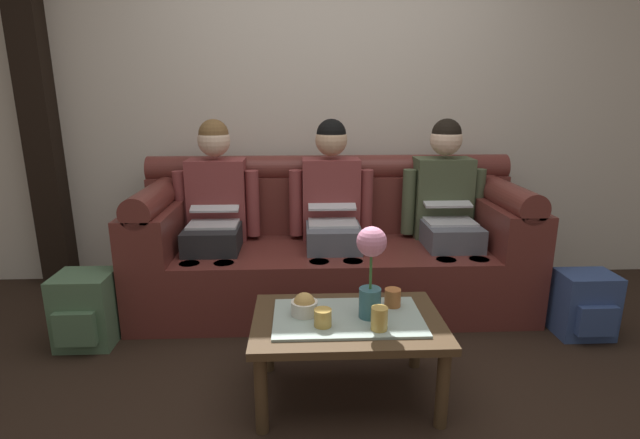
{
  "coord_description": "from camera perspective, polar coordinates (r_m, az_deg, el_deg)",
  "views": [
    {
      "loc": [
        -0.21,
        -1.88,
        1.38
      ],
      "look_at": [
        -0.09,
        0.89,
        0.65
      ],
      "focal_mm": 26.82,
      "sensor_mm": 36.0,
      "label": 1
    }
  ],
  "objects": [
    {
      "name": "timber_pillar",
      "position": [
        3.89,
        -30.86,
        13.85
      ],
      "size": [
        0.2,
        0.2,
        2.9
      ],
      "primitive_type": "cube",
      "color": "black",
      "rests_on": "ground_plane"
    },
    {
      "name": "cup_near_right",
      "position": [
        2.31,
        8.66,
        -9.2
      ],
      "size": [
        0.08,
        0.08,
        0.08
      ],
      "primitive_type": "cylinder",
      "color": "#B26633",
      "rests_on": "coffee_table"
    },
    {
      "name": "flower_vase",
      "position": [
        2.11,
        6.1,
        -5.34
      ],
      "size": [
        0.13,
        0.13,
        0.42
      ],
      "color": "#336672",
      "rests_on": "coffee_table"
    },
    {
      "name": "cup_near_left",
      "position": [
        2.1,
        0.34,
        -11.63
      ],
      "size": [
        0.08,
        0.08,
        0.08
      ],
      "primitive_type": "cylinder",
      "color": "gold",
      "rests_on": "coffee_table"
    },
    {
      "name": "snack_bowl",
      "position": [
        2.2,
        -1.88,
        -10.22
      ],
      "size": [
        0.12,
        0.12,
        0.1
      ],
      "color": "silver",
      "rests_on": "coffee_table"
    },
    {
      "name": "coffee_table",
      "position": [
        2.23,
        3.31,
        -12.88
      ],
      "size": [
        0.86,
        0.57,
        0.41
      ],
      "color": "#47331E",
      "rests_on": "ground_plane"
    },
    {
      "name": "person_left",
      "position": [
        3.17,
        -12.4,
        1.34
      ],
      "size": [
        0.56,
        0.67,
        1.22
      ],
      "color": "#232326",
      "rests_on": "ground_plane"
    },
    {
      "name": "backpack_left",
      "position": [
        3.02,
        -26.14,
        -9.69
      ],
      "size": [
        0.31,
        0.32,
        0.41
      ],
      "color": "#4C6B4C",
      "rests_on": "ground_plane"
    },
    {
      "name": "back_wall_patterned",
      "position": [
        3.58,
        0.9,
        15.96
      ],
      "size": [
        6.0,
        0.12,
        2.9
      ],
      "primitive_type": "cube",
      "color": "beige",
      "rests_on": "ground_plane"
    },
    {
      "name": "cup_far_center",
      "position": [
        2.08,
        7.09,
        -11.64
      ],
      "size": [
        0.07,
        0.07,
        0.1
      ],
      "primitive_type": "cylinder",
      "color": "gold",
      "rests_on": "coffee_table"
    },
    {
      "name": "backpack_right",
      "position": [
        3.21,
        29.05,
        -8.95
      ],
      "size": [
        0.31,
        0.27,
        0.38
      ],
      "color": "#33477A",
      "rests_on": "ground_plane"
    },
    {
      "name": "ground_plane",
      "position": [
        2.34,
        3.4,
        -21.36
      ],
      "size": [
        14.0,
        14.0,
        0.0
      ],
      "primitive_type": "plane",
      "color": "black"
    },
    {
      "name": "person_middle",
      "position": [
        3.13,
        1.42,
        1.52
      ],
      "size": [
        0.56,
        0.67,
        1.22
      ],
      "color": "#595B66",
      "rests_on": "ground_plane"
    },
    {
      "name": "couch",
      "position": [
        3.22,
        1.39,
        -3.52
      ],
      "size": [
        2.5,
        0.88,
        0.96
      ],
      "color": "maroon",
      "rests_on": "ground_plane"
    },
    {
      "name": "person_right",
      "position": [
        3.27,
        14.82,
        1.6
      ],
      "size": [
        0.56,
        0.67,
        1.22
      ],
      "color": "#595B66",
      "rests_on": "ground_plane"
    }
  ]
}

